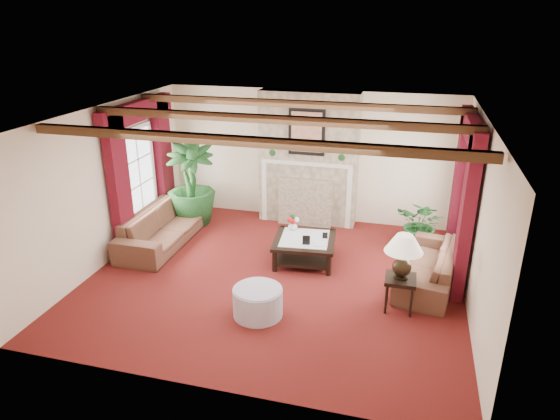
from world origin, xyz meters
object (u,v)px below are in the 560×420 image
(sofa_left, at_px, (163,222))
(coffee_table, at_px, (304,250))
(side_table, at_px, (399,293))
(ottoman, at_px, (258,302))
(sofa_right, at_px, (430,259))
(potted_palm, at_px, (192,201))

(sofa_left, distance_m, coffee_table, 2.75)
(coffee_table, height_order, side_table, side_table)
(sofa_left, height_order, coffee_table, sofa_left)
(sofa_left, distance_m, side_table, 4.58)
(sofa_left, xyz_separation_m, ottoman, (2.45, -1.87, -0.23))
(sofa_right, bearing_deg, sofa_left, -83.09)
(potted_palm, bearing_deg, side_table, -27.48)
(sofa_left, xyz_separation_m, side_table, (4.42, -1.18, -0.18))
(coffee_table, height_order, ottoman, coffee_table)
(sofa_left, xyz_separation_m, coffee_table, (2.74, -0.03, -0.23))
(sofa_right, height_order, coffee_table, sofa_right)
(coffee_table, distance_m, side_table, 2.03)
(coffee_table, bearing_deg, side_table, -40.51)
(sofa_right, distance_m, ottoman, 2.92)
(sofa_left, height_order, side_table, sofa_left)
(side_table, bearing_deg, sofa_right, 65.66)
(sofa_left, bearing_deg, coffee_table, -90.54)
(potted_palm, height_order, ottoman, potted_palm)
(coffee_table, distance_m, ottoman, 1.87)
(sofa_left, height_order, sofa_right, sofa_left)
(sofa_right, bearing_deg, ottoman, -45.97)
(side_table, relative_size, ottoman, 0.72)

